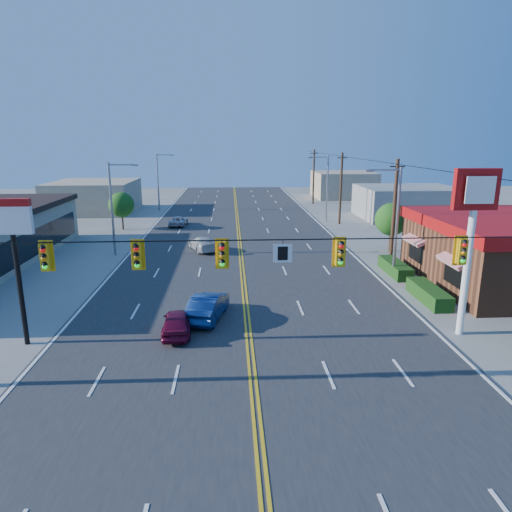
{
  "coord_description": "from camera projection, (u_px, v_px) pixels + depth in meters",
  "views": [
    {
      "loc": [
        -0.84,
        -17.43,
        9.8
      ],
      "look_at": [
        0.83,
        12.34,
        2.2
      ],
      "focal_mm": 32.0,
      "sensor_mm": 36.0,
      "label": 1
    }
  ],
  "objects": [
    {
      "name": "utility_pole_far",
      "position": [
        314.0,
        177.0,
        71.21
      ],
      "size": [
        0.28,
        0.28,
        8.4
      ],
      "primitive_type": "cylinder",
      "color": "#47301E",
      "rests_on": "ground"
    },
    {
      "name": "bld_east_mid",
      "position": [
        408.0,
        202.0,
        58.74
      ],
      "size": [
        12.0,
        10.0,
        4.0
      ],
      "primitive_type": "cube",
      "color": "gray",
      "rests_on": "ground"
    },
    {
      "name": "kfc_pylon",
      "position": [
        473.0,
        219.0,
        22.31
      ],
      "size": [
        2.2,
        0.36,
        8.5
      ],
      "color": "white",
      "rests_on": "ground"
    },
    {
      "name": "streetlight_se",
      "position": [
        395.0,
        217.0,
        32.35
      ],
      "size": [
        2.55,
        0.25,
        8.0
      ],
      "color": "gray",
      "rests_on": "ground"
    },
    {
      "name": "utility_pole_mid",
      "position": [
        341.0,
        189.0,
        53.79
      ],
      "size": [
        0.28,
        0.28,
        8.4
      ],
      "primitive_type": "cylinder",
      "color": "#47301E",
      "rests_on": "ground"
    },
    {
      "name": "ground",
      "position": [
        253.0,
        378.0,
        19.34
      ],
      "size": [
        160.0,
        160.0,
        0.0
      ],
      "primitive_type": "plane",
      "color": "gray",
      "rests_on": "ground"
    },
    {
      "name": "car_blue",
      "position": [
        208.0,
        307.0,
        25.57
      ],
      "size": [
        2.44,
        4.57,
        1.43
      ],
      "primitive_type": "imported",
      "rotation": [
        0.0,
        0.0,
        2.92
      ],
      "color": "navy",
      "rests_on": "ground"
    },
    {
      "name": "bld_east_far",
      "position": [
        344.0,
        185.0,
        79.81
      ],
      "size": [
        10.0,
        10.0,
        4.4
      ],
      "primitive_type": "cube",
      "color": "tan",
      "rests_on": "ground"
    },
    {
      "name": "tree_west",
      "position": [
        121.0,
        205.0,
        50.83
      ],
      "size": [
        2.8,
        2.8,
        4.2
      ],
      "color": "#47301E",
      "rests_on": "ground"
    },
    {
      "name": "road",
      "position": [
        241.0,
        259.0,
        38.68
      ],
      "size": [
        20.0,
        120.0,
        0.06
      ],
      "primitive_type": "cube",
      "color": "#2D2D30",
      "rests_on": "ground"
    },
    {
      "name": "car_silver",
      "position": [
        178.0,
        222.0,
        53.29
      ],
      "size": [
        2.03,
        4.06,
        1.1
      ],
      "primitive_type": "imported",
      "rotation": [
        0.0,
        0.0,
        3.09
      ],
      "color": "#B4B4B9",
      "rests_on": "ground"
    },
    {
      "name": "streetlight_nw",
      "position": [
        159.0,
        179.0,
        64.07
      ],
      "size": [
        2.55,
        0.25,
        8.0
      ],
      "color": "gray",
      "rests_on": "ground"
    },
    {
      "name": "car_white",
      "position": [
        202.0,
        244.0,
        41.38
      ],
      "size": [
        3.1,
        4.65,
        1.25
      ],
      "primitive_type": "imported",
      "rotation": [
        0.0,
        0.0,
        3.48
      ],
      "color": "silver",
      "rests_on": "ground"
    },
    {
      "name": "streetlight_sw",
      "position": [
        114.0,
        204.0,
        38.92
      ],
      "size": [
        2.55,
        0.25,
        8.0
      ],
      "color": "gray",
      "rests_on": "ground"
    },
    {
      "name": "utility_pole_near",
      "position": [
        394.0,
        212.0,
        36.38
      ],
      "size": [
        0.28,
        0.28,
        8.4
      ],
      "primitive_type": "cylinder",
      "color": "#47301E",
      "rests_on": "ground"
    },
    {
      "name": "signal_span",
      "position": [
        249.0,
        267.0,
        18.12
      ],
      "size": [
        24.32,
        0.34,
        9.0
      ],
      "color": "#47301E",
      "rests_on": "ground"
    },
    {
      "name": "pizza_hut_sign",
      "position": [
        14.0,
        242.0,
        21.33
      ],
      "size": [
        1.9,
        0.3,
        6.85
      ],
      "color": "black",
      "rests_on": "ground"
    },
    {
      "name": "bld_west_far",
      "position": [
        94.0,
        196.0,
        64.17
      ],
      "size": [
        11.0,
        12.0,
        4.2
      ],
      "primitive_type": "cube",
      "color": "tan",
      "rests_on": "ground"
    },
    {
      "name": "streetlight_ne",
      "position": [
        326.0,
        185.0,
        55.57
      ],
      "size": [
        2.55,
        0.25,
        8.0
      ],
      "color": "gray",
      "rests_on": "ground"
    },
    {
      "name": "tree_kfc_rear",
      "position": [
        392.0,
        219.0,
        40.63
      ],
      "size": [
        2.94,
        2.94,
        4.41
      ],
      "color": "#47301E",
      "rests_on": "ground"
    },
    {
      "name": "car_magenta",
      "position": [
        177.0,
        323.0,
        23.55
      ],
      "size": [
        1.59,
        3.67,
        1.24
      ],
      "primitive_type": "imported",
      "rotation": [
        0.0,
        0.0,
        3.18
      ],
      "color": "maroon",
      "rests_on": "ground"
    }
  ]
}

